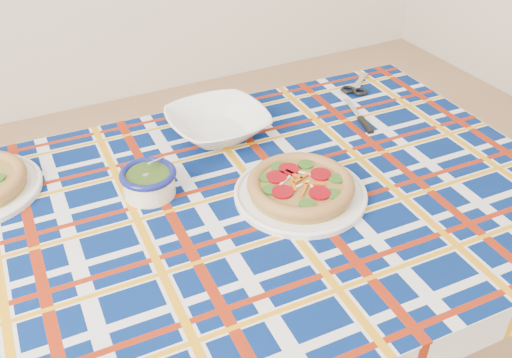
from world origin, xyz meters
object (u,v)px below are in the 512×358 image
main_focaccia_plate (301,186)px  pesto_bowl (149,180)px  serving_bowl (218,124)px  dining_table (237,231)px

main_focaccia_plate → pesto_bowl: bearing=151.2°
pesto_bowl → serving_bowl: (0.23, 0.16, -0.01)m
dining_table → pesto_bowl: pesto_bowl is taller
dining_table → pesto_bowl: bearing=142.3°
dining_table → main_focaccia_plate: bearing=-11.9°
dining_table → main_focaccia_plate: size_ratio=4.98×
dining_table → pesto_bowl: (-0.15, 0.12, 0.11)m
main_focaccia_plate → pesto_bowl: 0.32m
main_focaccia_plate → dining_table: bearing=166.2°
main_focaccia_plate → pesto_bowl: pesto_bowl is taller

